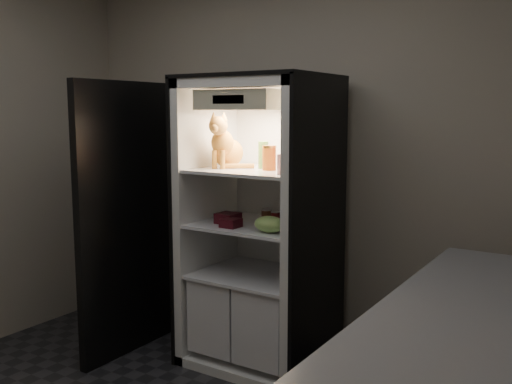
# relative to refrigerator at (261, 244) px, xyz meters

# --- Properties ---
(room_shell) EXTENTS (3.60, 3.60, 3.60)m
(room_shell) POSITION_rel_refrigerator_xyz_m (0.00, -1.38, 0.83)
(room_shell) COLOR white
(room_shell) RESTS_ON floor
(refrigerator) EXTENTS (0.90, 0.72, 1.88)m
(refrigerator) POSITION_rel_refrigerator_xyz_m (0.00, 0.00, 0.00)
(refrigerator) COLOR white
(refrigerator) RESTS_ON floor
(fridge_door) EXTENTS (0.07, 0.87, 1.85)m
(fridge_door) POSITION_rel_refrigerator_xyz_m (-0.85, -0.36, 0.12)
(fridge_door) COLOR black
(fridge_door) RESTS_ON floor
(tabby_cat) EXTENTS (0.32, 0.35, 0.36)m
(tabby_cat) POSITION_rel_refrigerator_xyz_m (-0.22, -0.09, 0.63)
(tabby_cat) COLOR #B96A17
(tabby_cat) RESTS_ON refrigerator
(parmesan_shaker) EXTENTS (0.07, 0.07, 0.17)m
(parmesan_shaker) POSITION_rel_refrigerator_xyz_m (0.01, 0.00, 0.58)
(parmesan_shaker) COLOR #238239
(parmesan_shaker) RESTS_ON refrigerator
(mayo_tub) EXTENTS (0.10, 0.10, 0.14)m
(mayo_tub) POSITION_rel_refrigerator_xyz_m (0.03, 0.03, 0.57)
(mayo_tub) COLOR white
(mayo_tub) RESTS_ON refrigerator
(salsa_jar) EXTENTS (0.09, 0.09, 0.15)m
(salsa_jar) POSITION_rel_refrigerator_xyz_m (0.11, -0.08, 0.58)
(salsa_jar) COLOR maroon
(salsa_jar) RESTS_ON refrigerator
(pepper_jar) EXTENTS (0.13, 0.13, 0.22)m
(pepper_jar) POSITION_rel_refrigerator_xyz_m (0.28, -0.02, 0.61)
(pepper_jar) COLOR maroon
(pepper_jar) RESTS_ON refrigerator
(cream_carton) EXTENTS (0.07, 0.07, 0.12)m
(cream_carton) POSITION_rel_refrigerator_xyz_m (0.30, -0.22, 0.56)
(cream_carton) COLOR white
(cream_carton) RESTS_ON refrigerator
(soda_can_a) EXTENTS (0.06, 0.06, 0.11)m
(soda_can_a) POSITION_rel_refrigerator_xyz_m (0.20, 0.05, 0.20)
(soda_can_a) COLOR black
(soda_can_a) RESTS_ON refrigerator
(soda_can_b) EXTENTS (0.07, 0.07, 0.13)m
(soda_can_b) POSITION_rel_refrigerator_xyz_m (0.26, -0.04, 0.21)
(soda_can_b) COLOR black
(soda_can_b) RESTS_ON refrigerator
(soda_can_c) EXTENTS (0.06, 0.06, 0.11)m
(soda_can_c) POSITION_rel_refrigerator_xyz_m (0.20, -0.16, 0.20)
(soda_can_c) COLOR black
(soda_can_c) RESTS_ON refrigerator
(condiment_jar) EXTENTS (0.07, 0.07, 0.10)m
(condiment_jar) POSITION_rel_refrigerator_xyz_m (0.06, -0.03, 0.20)
(condiment_jar) COLOR #512A17
(condiment_jar) RESTS_ON refrigerator
(grape_bag) EXTENTS (0.20, 0.14, 0.10)m
(grape_bag) POSITION_rel_refrigerator_xyz_m (0.22, -0.25, 0.20)
(grape_bag) COLOR #76AC50
(grape_bag) RESTS_ON refrigerator
(berry_box_left) EXTENTS (0.13, 0.13, 0.07)m
(berry_box_left) POSITION_rel_refrigerator_xyz_m (-0.15, -0.16, 0.18)
(berry_box_left) COLOR #4B0C12
(berry_box_left) RESTS_ON refrigerator
(berry_box_right) EXTENTS (0.11, 0.11, 0.05)m
(berry_box_right) POSITION_rel_refrigerator_xyz_m (-0.07, -0.25, 0.18)
(berry_box_right) COLOR #4B0C12
(berry_box_right) RESTS_ON refrigerator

